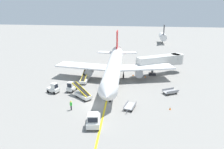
# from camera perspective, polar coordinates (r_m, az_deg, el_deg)

# --- Properties ---
(ground_plane) EXTENTS (300.00, 300.00, 0.00)m
(ground_plane) POSITION_cam_1_polar(r_m,az_deg,el_deg) (38.50, -4.68, -8.17)
(ground_plane) COLOR gray
(taxi_line_yellow) EXTENTS (6.07, 79.81, 0.01)m
(taxi_line_yellow) POSITION_cam_1_polar(r_m,az_deg,el_deg) (42.65, -1.06, -5.39)
(taxi_line_yellow) COLOR yellow
(taxi_line_yellow) RESTS_ON ground
(airliner) EXTENTS (28.54, 35.34, 10.10)m
(airliner) POSITION_cam_1_polar(r_m,az_deg,el_deg) (49.76, 0.56, 2.26)
(airliner) COLOR white
(airliner) RESTS_ON ground
(jet_bridge) EXTENTS (12.25, 8.84, 4.85)m
(jet_bridge) POSITION_cam_1_polar(r_m,az_deg,el_deg) (55.99, 13.60, 3.68)
(jet_bridge) COLOR beige
(jet_bridge) RESTS_ON ground
(pushback_tug) EXTENTS (2.47, 3.86, 2.20)m
(pushback_tug) POSITION_cam_1_polar(r_m,az_deg,el_deg) (31.95, -5.03, -12.05)
(pushback_tug) COLOR silver
(pushback_tug) RESTS_ON ground
(baggage_tug_near_wing) EXTENTS (1.71, 2.59, 2.10)m
(baggage_tug_near_wing) POSITION_cam_1_polar(r_m,az_deg,el_deg) (44.64, -10.84, -3.34)
(baggage_tug_near_wing) COLOR silver
(baggage_tug_near_wing) RESTS_ON ground
(baggage_tug_by_cargo_door) EXTENTS (2.70, 2.05, 2.10)m
(baggage_tug_by_cargo_door) POSITION_cam_1_polar(r_m,az_deg,el_deg) (44.75, -15.43, -3.64)
(baggage_tug_by_cargo_door) COLOR silver
(baggage_tug_by_cargo_door) RESTS_ON ground
(belt_loader_forward_hold) EXTENTS (4.68, 4.11, 2.59)m
(belt_loader_forward_hold) POSITION_cam_1_polar(r_m,az_deg,el_deg) (41.17, -7.85, -5.29)
(belt_loader_forward_hold) COLOR silver
(belt_loader_forward_hold) RESTS_ON ground
(belt_loader_aft_hold) EXTENTS (1.65, 5.05, 2.59)m
(belt_loader_aft_hold) POSITION_cam_1_polar(r_m,az_deg,el_deg) (49.36, -7.45, -1.24)
(belt_loader_aft_hold) COLOR silver
(belt_loader_aft_hold) RESTS_ON ground
(baggage_cart_loaded) EXTENTS (2.10, 3.84, 0.94)m
(baggage_cart_loaded) POSITION_cam_1_polar(r_m,az_deg,el_deg) (37.13, 4.90, -8.42)
(baggage_cart_loaded) COLOR #A5A5A8
(baggage_cart_loaded) RESTS_ON ground
(baggage_cart_empty_trailing) EXTENTS (3.66, 2.75, 0.94)m
(baggage_cart_empty_trailing) POSITION_cam_1_polar(r_m,az_deg,el_deg) (44.41, 15.38, -4.44)
(baggage_cart_empty_trailing) COLOR #A5A5A8
(baggage_cart_empty_trailing) RESTS_ON ground
(ground_crew_marshaller) EXTENTS (0.36, 0.24, 1.70)m
(ground_crew_marshaller) POSITION_cam_1_polar(r_m,az_deg,el_deg) (36.91, -10.94, -8.10)
(ground_crew_marshaller) COLOR #26262D
(ground_crew_marshaller) RESTS_ON ground
(safety_cone_nose_left) EXTENTS (0.36, 0.36, 0.44)m
(safety_cone_nose_left) POSITION_cam_1_polar(r_m,az_deg,el_deg) (53.05, 8.92, -0.56)
(safety_cone_nose_left) COLOR orange
(safety_cone_nose_left) RESTS_ON ground
(safety_cone_nose_right) EXTENTS (0.36, 0.36, 0.44)m
(safety_cone_nose_right) POSITION_cam_1_polar(r_m,az_deg,el_deg) (38.03, 15.35, -8.79)
(safety_cone_nose_right) COLOR orange
(safety_cone_nose_right) RESTS_ON ground
(safety_cone_wingtip_left) EXTENTS (0.36, 0.36, 0.44)m
(safety_cone_wingtip_left) POSITION_cam_1_polar(r_m,az_deg,el_deg) (53.90, 5.69, -0.13)
(safety_cone_wingtip_left) COLOR orange
(safety_cone_wingtip_left) RESTS_ON ground
(safety_cone_wingtip_right) EXTENTS (0.36, 0.36, 0.44)m
(safety_cone_wingtip_right) POSITION_cam_1_polar(r_m,az_deg,el_deg) (42.95, 0.04, -4.90)
(safety_cone_wingtip_right) COLOR orange
(safety_cone_wingtip_right) RESTS_ON ground
(distant_aircraft_far_left) EXTENTS (3.00, 10.10, 8.80)m
(distant_aircraft_far_left) POSITION_cam_1_polar(r_m,az_deg,el_deg) (103.02, 13.48, 9.94)
(distant_aircraft_far_left) COLOR silver
(distant_aircraft_far_left) RESTS_ON ground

